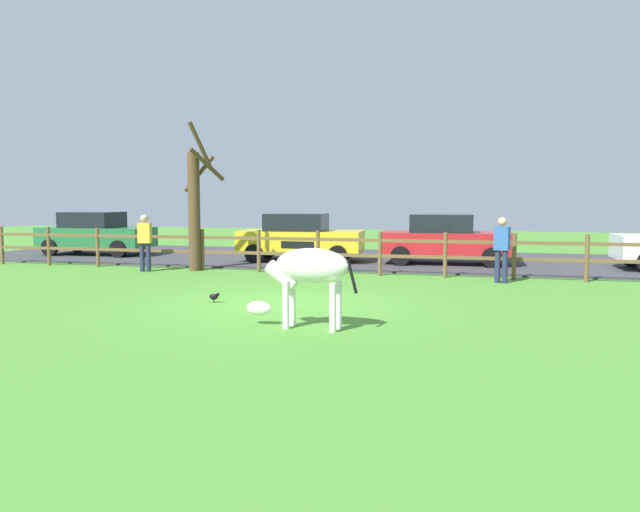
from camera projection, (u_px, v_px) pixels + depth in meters
The scene contains 11 objects.
ground_plane at pixel (279, 303), 12.67m from camera, with size 60.00×60.00×0.00m, color #47842D.
parking_asphalt at pixel (364, 259), 21.63m from camera, with size 28.00×7.40×0.05m, color #38383D.
paddock_fence at pixel (318, 249), 17.55m from camera, with size 21.10×0.11×1.21m.
bare_tree at pixel (195, 205), 18.22m from camera, with size 1.37×1.37×4.25m.
zebra at pixel (307, 272), 10.13m from camera, with size 1.94×0.58×1.41m.
crow_on_grass at pixel (214, 296), 12.72m from camera, with size 0.22×0.10×0.20m.
parked_car_red at pixel (445, 239), 19.75m from camera, with size 4.06×2.00×1.56m.
parked_car_green at pixel (96, 233), 22.97m from camera, with size 4.06×2.00×1.56m.
parked_car_yellow at pixel (300, 237), 20.61m from camera, with size 4.11×2.11×1.56m.
visitor_left_of_tree at pixel (502, 247), 15.63m from camera, with size 0.41×0.31×1.64m.
visitor_right_of_tree at pixel (145, 240), 18.08m from camera, with size 0.40×0.29×1.64m.
Camera 1 is at (3.96, -11.92, 2.10)m, focal length 35.36 mm.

